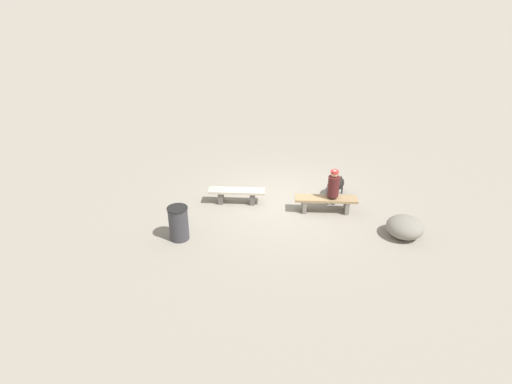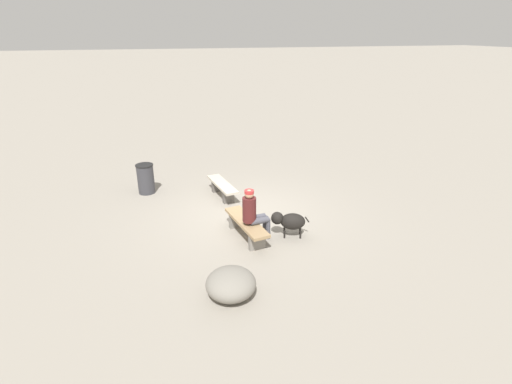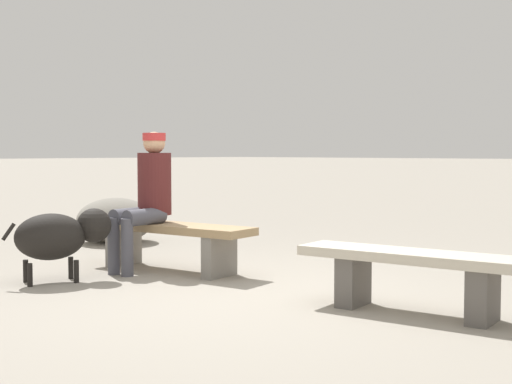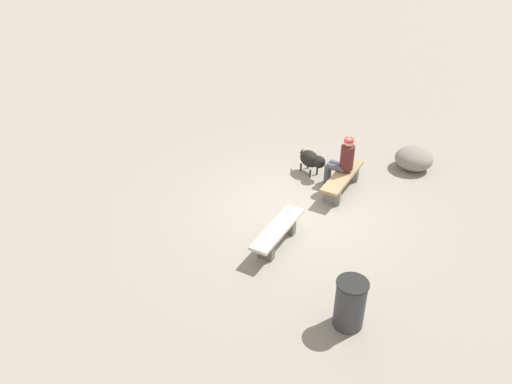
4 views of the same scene
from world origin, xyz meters
name	(u,v)px [view 2 (image 2 of 4)]	position (x,y,z in m)	size (l,w,h in m)	color
ground	(247,215)	(0.00, 0.00, -0.03)	(210.00, 210.00, 0.06)	gray
bench_left	(222,187)	(-1.39, -0.37, 0.31)	(1.69, 0.63, 0.43)	#605B56
bench_right	(246,225)	(1.21, -0.35, 0.32)	(1.80, 0.68, 0.44)	gray
seated_person	(253,212)	(1.37, -0.22, 0.74)	(0.38, 0.66, 1.30)	#511E1E
dog	(289,221)	(1.44, 0.66, 0.41)	(0.57, 0.88, 0.62)	black
trash_bin	(146,179)	(-2.36, -2.53, 0.45)	(0.53, 0.53, 0.91)	#38383D
boulder	(231,284)	(3.30, -1.22, 0.27)	(0.94, 0.95, 0.55)	gray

